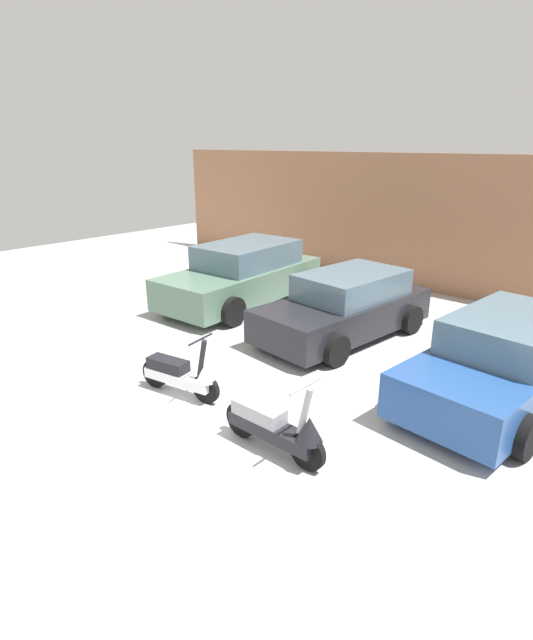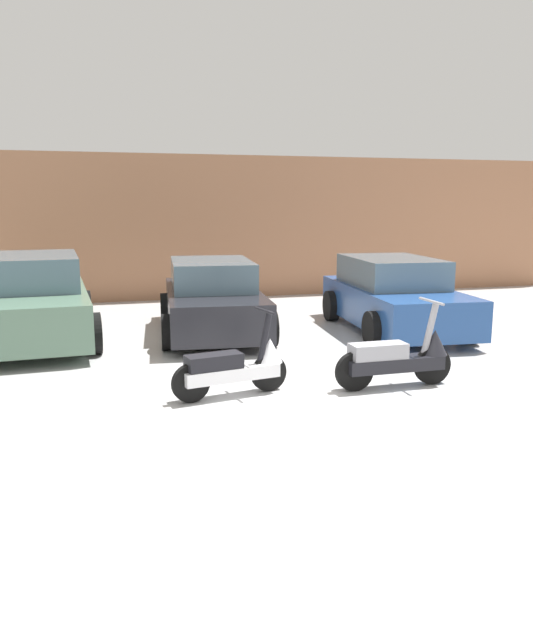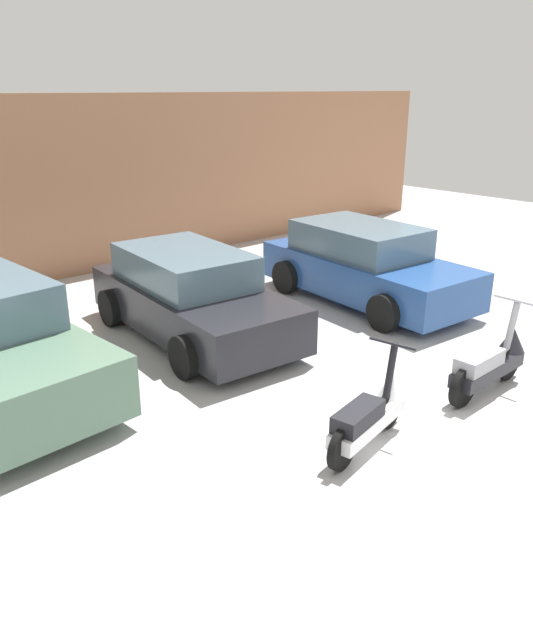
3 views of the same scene
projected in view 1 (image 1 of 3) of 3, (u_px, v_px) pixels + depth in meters
ground_plane at (172, 453)px, 6.13m from camera, size 28.00×28.00×0.00m
wall_back at (468, 229)px, 11.69m from camera, size 19.60×0.12×3.35m
scooter_front_left at (182, 374)px, 7.39m from camera, size 1.42×0.59×1.00m
scooter_front_right at (277, 426)px, 5.99m from camera, size 1.53×0.55×1.07m
car_rear_left at (243, 275)px, 11.62m from camera, size 2.20×4.22×1.40m
car_rear_center at (345, 307)px, 9.62m from camera, size 2.06×3.84×1.26m
car_rear_right at (504, 361)px, 7.19m from camera, size 2.08×3.91×1.29m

